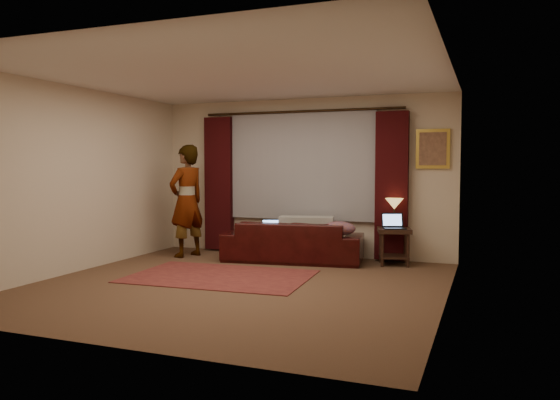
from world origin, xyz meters
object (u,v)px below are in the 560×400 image
(laptop_sofa, at_px, (271,227))
(tiffany_lamp, at_px, (394,213))
(sofa, at_px, (293,234))
(person, at_px, (187,201))
(end_table, at_px, (394,247))
(laptop_table, at_px, (394,221))

(laptop_sofa, xyz_separation_m, tiffany_lamp, (1.79, 0.56, 0.23))
(sofa, xyz_separation_m, person, (-1.77, -0.21, 0.48))
(laptop_sofa, bearing_deg, person, 158.89)
(sofa, relative_size, person, 1.17)
(end_table, bearing_deg, sofa, -171.08)
(tiffany_lamp, bearing_deg, laptop_sofa, -162.65)
(sofa, bearing_deg, person, -0.96)
(person, bearing_deg, laptop_sofa, 110.19)
(sofa, distance_m, laptop_sofa, 0.36)
(laptop_table, bearing_deg, laptop_sofa, 167.93)
(tiffany_lamp, relative_size, laptop_table, 1.27)
(end_table, xyz_separation_m, tiffany_lamp, (-0.02, 0.12, 0.50))
(sofa, distance_m, person, 1.85)
(laptop_sofa, relative_size, laptop_table, 0.95)
(sofa, xyz_separation_m, laptop_table, (1.55, 0.14, 0.24))
(laptop_table, bearing_deg, sofa, 162.59)
(laptop_sofa, bearing_deg, sofa, 13.58)
(tiffany_lamp, bearing_deg, laptop_table, -80.24)
(end_table, xyz_separation_m, laptop_table, (0.02, -0.10, 0.39))
(sofa, xyz_separation_m, tiffany_lamp, (1.51, 0.36, 0.34))
(sofa, bearing_deg, laptop_sofa, 27.42)
(tiffany_lamp, relative_size, person, 0.24)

